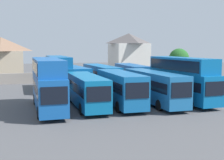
# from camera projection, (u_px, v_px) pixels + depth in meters

# --- Properties ---
(ground) EXTENTS (140.00, 140.00, 0.00)m
(ground) POSITION_uv_depth(u_px,v_px,m) (84.00, 85.00, 49.15)
(ground) COLOR #4C4C4F
(depot_boundary_wall) EXTENTS (56.00, 0.50, 1.80)m
(depot_boundary_wall) POSITION_uv_depth(u_px,v_px,m) (78.00, 77.00, 54.18)
(depot_boundary_wall) COLOR gray
(depot_boundary_wall) RESTS_ON ground
(bus_1) EXTENTS (2.66, 11.34, 5.06)m
(bus_1) POSITION_uv_depth(u_px,v_px,m) (48.00, 81.00, 29.58)
(bus_1) COLOR #1553A2
(bus_1) RESTS_ON ground
(bus_2) EXTENTS (2.68, 10.75, 3.30)m
(bus_2) POSITION_uv_depth(u_px,v_px,m) (86.00, 89.00, 31.00)
(bus_2) COLOR #0C639A
(bus_2) RESTS_ON ground
(bus_3) EXTENTS (2.83, 10.33, 3.56)m
(bus_3) POSITION_uv_depth(u_px,v_px,m) (120.00, 87.00, 31.79)
(bus_3) COLOR #135E9E
(bus_3) RESTS_ON ground
(bus_4) EXTENTS (2.52, 11.86, 3.50)m
(bus_4) POSITION_uv_depth(u_px,v_px,m) (154.00, 86.00, 33.08)
(bus_4) COLOR #1C639F
(bus_4) RESTS_ON ground
(bus_5) EXTENTS (2.83, 11.37, 5.02)m
(bus_5) POSITION_uv_depth(u_px,v_px,m) (182.00, 77.00, 34.12)
(bus_5) COLOR #0B5D9B
(bus_5) RESTS_ON ground
(bus_6) EXTENTS (2.56, 11.31, 4.86)m
(bus_6) POSITION_uv_depth(u_px,v_px,m) (58.00, 71.00, 43.26)
(bus_6) COLOR #0F5899
(bus_6) RESTS_ON ground
(bus_7) EXTENTS (3.35, 10.34, 3.35)m
(bus_7) POSITION_uv_depth(u_px,v_px,m) (74.00, 77.00, 44.14)
(bus_7) COLOR #0E59A3
(bus_7) RESTS_ON ground
(bus_8) EXTENTS (2.81, 12.09, 3.46)m
(bus_8) POSITION_uv_depth(u_px,v_px,m) (101.00, 76.00, 45.04)
(bus_8) COLOR #0C5EA3
(bus_8) RESTS_ON ground
(bus_9) EXTENTS (3.10, 10.20, 3.51)m
(bus_9) POSITION_uv_depth(u_px,v_px,m) (132.00, 75.00, 46.12)
(bus_9) COLOR #18579B
(bus_9) RESTS_ON ground
(house_terrace_left) EXTENTS (8.43, 7.95, 8.10)m
(house_terrace_left) POSITION_uv_depth(u_px,v_px,m) (1.00, 58.00, 59.15)
(house_terrace_left) COLOR #C6B293
(house_terrace_left) RESTS_ON ground
(house_terrace_centre) EXTENTS (7.70, 8.15, 9.21)m
(house_terrace_centre) POSITION_uv_depth(u_px,v_px,m) (129.00, 54.00, 67.40)
(house_terrace_centre) COLOR silver
(house_terrace_centre) RESTS_ON ground
(tree_left_of_lot) EXTENTS (3.78, 3.78, 5.93)m
(tree_left_of_lot) POSITION_uv_depth(u_px,v_px,m) (179.00, 59.00, 57.68)
(tree_left_of_lot) COLOR brown
(tree_left_of_lot) RESTS_ON ground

